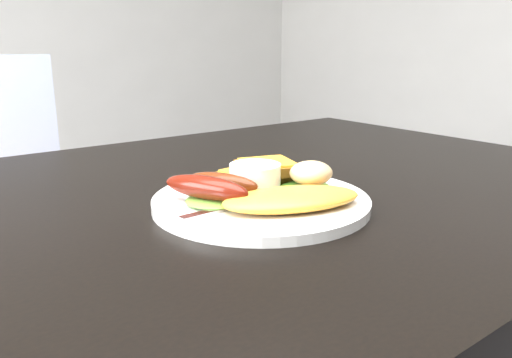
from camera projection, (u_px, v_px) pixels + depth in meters
dining_table at (228, 202)px, 0.68m from camera, size 1.20×0.80×0.04m
dining_chair at (9, 239)px, 1.30m from camera, size 0.41×0.41×0.05m
plate at (261, 201)px, 0.60m from camera, size 0.26×0.26×0.01m
lettuce_left at (219, 199)px, 0.58m from camera, size 0.09×0.08×0.01m
lettuce_right at (305, 187)px, 0.63m from camera, size 0.07×0.07×0.01m
omelette at (292, 199)px, 0.56m from camera, size 0.18×0.13×0.02m
sausage_a at (206, 187)px, 0.57m from camera, size 0.07×0.11×0.03m
sausage_b at (222, 182)px, 0.59m from camera, size 0.06×0.09×0.02m
ramekin at (255, 179)px, 0.62m from camera, size 0.08×0.08×0.04m
toast_a at (254, 177)px, 0.66m from camera, size 0.09×0.09×0.01m
toast_b at (268, 168)px, 0.66m from camera, size 0.09×0.09×0.01m
potato_salad at (311, 173)px, 0.62m from camera, size 0.06×0.05×0.03m
fork at (235, 206)px, 0.56m from camera, size 0.14×0.02×0.00m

